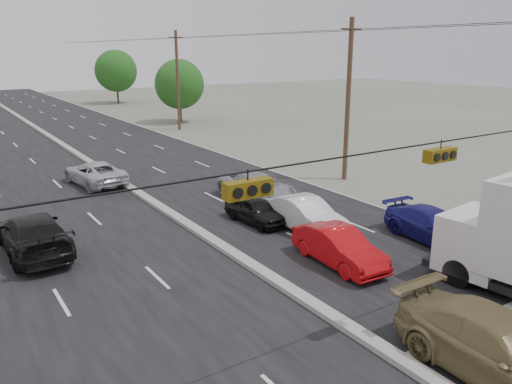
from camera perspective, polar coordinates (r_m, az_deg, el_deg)
ground at (r=14.95m, az=14.58°, el=-17.48°), size 200.00×200.00×0.00m
road_surface at (r=40.09m, az=-18.89°, el=3.41°), size 20.00×160.00×0.02m
center_median at (r=40.07m, az=-18.90°, el=3.55°), size 0.50×160.00×0.20m
utility_pole_right_b at (r=32.11m, az=10.48°, el=10.32°), size 1.60×0.30×10.00m
utility_pole_right_c at (r=53.00m, az=-8.95°, el=12.52°), size 1.60×0.30×10.00m
traffic_signals at (r=13.91m, az=20.05°, el=4.13°), size 25.00×0.30×0.54m
tree_right_mid at (r=58.62m, az=-8.75°, el=12.08°), size 5.60×5.60×7.14m
tree_right_far at (r=82.22m, az=-15.71°, el=13.18°), size 6.40×6.40×8.16m
tan_sedan at (r=14.48m, az=26.42°, el=-16.01°), size 2.51×5.89×1.69m
red_sedan at (r=19.75m, az=9.45°, el=-6.26°), size 1.78×4.46×1.44m
queue_car_a at (r=24.12m, az=-0.04°, el=-2.12°), size 1.76×3.80×1.26m
queue_car_b at (r=23.10m, az=5.77°, el=-2.69°), size 1.72×4.67×1.53m
queue_car_c at (r=27.80m, az=0.18°, el=0.54°), size 2.77×5.37×1.45m
queue_car_d at (r=23.13m, az=19.60°, el=-3.70°), size 2.40×4.99×1.40m
oncoming_near at (r=22.46m, az=-24.14°, el=-4.44°), size 2.45×5.75×1.65m
oncoming_far at (r=32.56m, az=-17.94°, el=2.05°), size 3.01×5.48×1.45m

